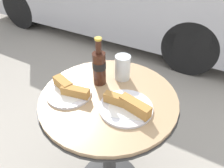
% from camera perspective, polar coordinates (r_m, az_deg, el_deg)
% --- Properties ---
extents(bistro_table, '(0.65, 0.65, 0.77)m').
position_cam_1_polar(bistro_table, '(1.17, -0.79, -11.39)').
color(bistro_table, '#333333').
rests_on(bistro_table, ground_plane).
extents(cola_bottle_left, '(0.06, 0.06, 0.24)m').
position_cam_1_polar(cola_bottle_left, '(1.04, -3.35, 4.61)').
color(cola_bottle_left, '#3D1E14').
rests_on(cola_bottle_left, bistro_table).
extents(drinking_glass, '(0.08, 0.08, 0.13)m').
position_cam_1_polar(drinking_glass, '(1.09, 2.77, 4.10)').
color(drinking_glass, '#C68923').
rests_on(drinking_glass, bistro_table).
extents(lunch_plate_near, '(0.24, 0.23, 0.07)m').
position_cam_1_polar(lunch_plate_near, '(0.94, 3.88, -5.75)').
color(lunch_plate_near, white).
rests_on(lunch_plate_near, bistro_table).
extents(lunch_plate_far, '(0.21, 0.21, 0.06)m').
position_cam_1_polar(lunch_plate_far, '(1.03, -11.18, -1.77)').
color(lunch_plate_far, white).
rests_on(lunch_plate_far, bistro_table).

